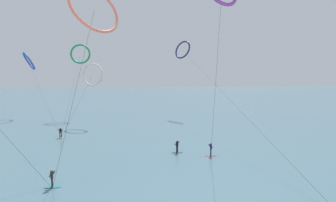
% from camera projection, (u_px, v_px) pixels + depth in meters
% --- Properties ---
extents(sea_water, '(400.00, 200.00, 0.08)m').
position_uv_depth(sea_water, '(143.00, 97.00, 112.14)').
color(sea_water, slate).
rests_on(sea_water, ground).
extents(surfer_teal, '(1.40, 0.63, 1.70)m').
position_uv_depth(surfer_teal, '(52.00, 179.00, 21.79)').
color(surfer_teal, teal).
rests_on(surfer_teal, ground).
extents(surfer_amber, '(1.40, 0.72, 1.70)m').
position_uv_depth(surfer_amber, '(61.00, 133.00, 39.16)').
color(surfer_amber, orange).
rests_on(surfer_amber, ground).
extents(surfer_crimson, '(1.40, 0.63, 1.70)m').
position_uv_depth(surfer_crimson, '(211.00, 150.00, 30.36)').
color(surfer_crimson, red).
rests_on(surfer_crimson, ground).
extents(surfer_charcoal, '(1.40, 0.72, 1.70)m').
position_uv_depth(surfer_charcoal, '(177.00, 147.00, 31.60)').
color(surfer_charcoal, black).
rests_on(surfer_charcoal, ground).
extents(kite_navy, '(4.57, 48.95, 18.44)m').
position_uv_depth(kite_navy, '(183.00, 50.00, 60.95)').
color(kite_navy, navy).
rests_on(kite_navy, ground).
extents(kite_ivory, '(5.68, 12.20, 12.38)m').
position_uv_depth(kite_ivory, '(93.00, 75.00, 49.31)').
color(kite_ivory, silver).
rests_on(kite_ivory, ground).
extents(kite_cobalt, '(15.82, 26.91, 15.50)m').
position_uv_depth(kite_cobalt, '(29.00, 61.00, 59.92)').
color(kite_cobalt, '#2647B7').
rests_on(kite_cobalt, ground).
extents(kite_emerald, '(4.77, 22.13, 17.31)m').
position_uv_depth(kite_emerald, '(80.00, 54.00, 58.81)').
color(kite_emerald, '#199351').
rests_on(kite_emerald, ground).
extents(kite_coral, '(6.41, 6.20, 18.80)m').
position_uv_depth(kite_coral, '(94.00, 9.00, 24.07)').
color(kite_coral, '#EA7260').
rests_on(kite_coral, ground).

